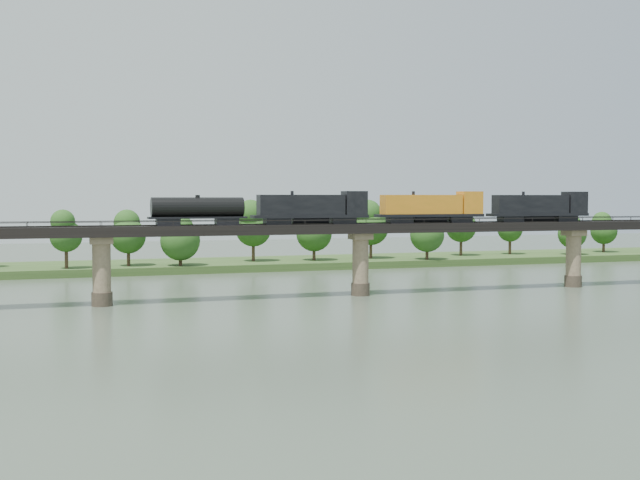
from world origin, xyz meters
name	(u,v)px	position (x,y,z in m)	size (l,w,h in m)	color
ground	(447,323)	(0.00, 0.00, 0.00)	(400.00, 400.00, 0.00)	#384536
far_bank	(273,263)	(0.00, 85.00, 0.80)	(300.00, 24.00, 1.60)	#2B461C
bridge	(360,261)	(0.00, 30.00, 5.46)	(236.00, 30.00, 11.50)	#473A2D
bridge_superstructure	(361,222)	(0.00, 30.00, 11.79)	(220.00, 4.90, 0.75)	black
far_treeline	(241,229)	(-8.21, 80.52, 8.83)	(289.06, 17.54, 13.60)	#382619
freight_train	(392,208)	(5.45, 30.00, 13.98)	(75.32, 2.93, 5.18)	black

